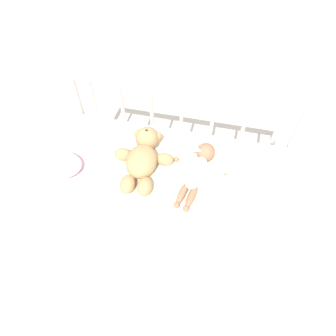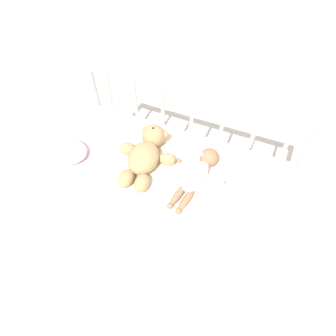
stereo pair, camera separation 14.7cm
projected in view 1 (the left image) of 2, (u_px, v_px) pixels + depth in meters
ground_plane at (168, 217)px, 1.88m from camera, size 12.00×12.00×0.00m
crib_mattress at (168, 199)px, 1.70m from camera, size 1.27×0.66×0.45m
crib_rail at (182, 117)px, 1.66m from camera, size 1.27×0.04×0.73m
blanket at (171, 173)px, 1.53m from camera, size 0.80×0.54×0.01m
teddy_bear at (143, 157)px, 1.52m from camera, size 0.32×0.40×0.13m
baby at (198, 168)px, 1.49m from camera, size 0.31×0.39×0.10m
small_pillow at (60, 164)px, 1.52m from camera, size 0.23×0.17×0.06m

